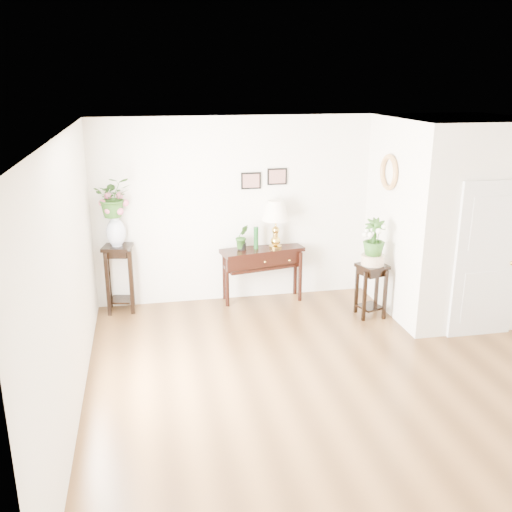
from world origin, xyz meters
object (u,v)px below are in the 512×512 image
object	(u,v)px
plant_stand_a	(120,278)
plant_stand_b	(371,290)
table_lamp	(276,225)
console_table	(262,274)

from	to	relation	value
plant_stand_a	plant_stand_b	distance (m)	3.67
table_lamp	plant_stand_b	size ratio (longest dim) A/B	0.95
console_table	table_lamp	xyz separation A→B (m)	(0.21, 0.00, 0.77)
console_table	plant_stand_b	size ratio (longest dim) A/B	1.60
table_lamp	plant_stand_a	size ratio (longest dim) A/B	0.74
plant_stand_a	plant_stand_b	xyz separation A→B (m)	(3.55, -0.91, -0.11)
plant_stand_b	console_table	bearing A→B (deg)	147.01
console_table	table_lamp	distance (m)	0.80
plant_stand_a	plant_stand_b	bearing A→B (deg)	-14.44
console_table	plant_stand_b	bearing A→B (deg)	-43.80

